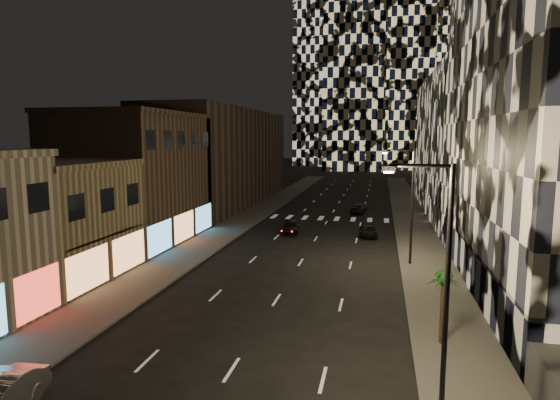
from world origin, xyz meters
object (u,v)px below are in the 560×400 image
at_px(car_dark_oncoming, 358,208).
at_px(palm_tree, 444,284).
at_px(streetlight_near, 441,268).
at_px(car_dark_rightlane, 369,231).
at_px(car_dark_midlane, 291,227).
at_px(streetlight_far, 409,198).

height_order(car_dark_oncoming, palm_tree, palm_tree).
distance_m(streetlight_near, palm_tree, 5.93).
bearing_deg(car_dark_rightlane, palm_tree, -81.98).
bearing_deg(car_dark_midlane, streetlight_near, -76.20).
height_order(streetlight_near, car_dark_rightlane, streetlight_near).
relative_size(car_dark_oncoming, palm_tree, 1.18).
bearing_deg(car_dark_oncoming, car_dark_midlane, 73.66).
xyz_separation_m(car_dark_oncoming, palm_tree, (5.84, -39.75, 2.49)).
xyz_separation_m(car_dark_rightlane, palm_tree, (4.11, -24.71, 2.57)).
xyz_separation_m(streetlight_near, streetlight_far, (0.00, 20.00, 0.00)).
bearing_deg(car_dark_rightlane, streetlight_far, -73.65).
distance_m(car_dark_midlane, car_dark_rightlane, 8.06).
xyz_separation_m(streetlight_far, car_dark_rightlane, (-3.25, 10.13, -4.82)).
bearing_deg(streetlight_far, car_dark_midlane, 138.22).
distance_m(car_dark_oncoming, car_dark_rightlane, 15.14).
xyz_separation_m(streetlight_near, car_dark_oncoming, (-4.98, 45.17, -4.74)).
bearing_deg(streetlight_near, palm_tree, 80.94).
relative_size(streetlight_near, palm_tree, 2.52).
distance_m(car_dark_midlane, palm_tree, 27.62).
bearing_deg(streetlight_far, palm_tree, -86.61).
bearing_deg(car_dark_midlane, car_dark_oncoming, 60.44).
distance_m(car_dark_midlane, car_dark_oncoming, 16.34).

